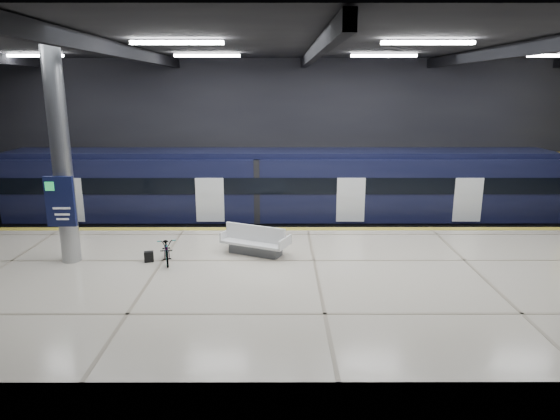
{
  "coord_description": "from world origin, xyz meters",
  "views": [
    {
      "loc": [
        -1.16,
        -16.6,
        6.69
      ],
      "look_at": [
        -1.12,
        1.5,
        2.2
      ],
      "focal_mm": 32.0,
      "sensor_mm": 36.0,
      "label": 1
    }
  ],
  "objects": [
    {
      "name": "ground",
      "position": [
        0.0,
        0.0,
        0.0
      ],
      "size": [
        30.0,
        30.0,
        0.0
      ],
      "primitive_type": "plane",
      "color": "black",
      "rests_on": "ground"
    },
    {
      "name": "pannier_bag",
      "position": [
        -5.42,
        -1.12,
        1.28
      ],
      "size": [
        0.33,
        0.25,
        0.35
      ],
      "primitive_type": "cube",
      "rotation": [
        0.0,
        0.0,
        0.24
      ],
      "color": "black",
      "rests_on": "platform"
    },
    {
      "name": "bicycle",
      "position": [
        -4.82,
        -1.12,
        1.54
      ],
      "size": [
        0.98,
        1.76,
        0.88
      ],
      "primitive_type": "imported",
      "rotation": [
        0.0,
        0.0,
        0.26
      ],
      "color": "#99999E",
      "rests_on": "platform"
    },
    {
      "name": "info_column",
      "position": [
        -8.0,
        -1.03,
        4.46
      ],
      "size": [
        0.9,
        0.78,
        6.9
      ],
      "color": "#9EA0A5",
      "rests_on": "platform"
    },
    {
      "name": "train",
      "position": [
        0.69,
        5.5,
        2.06
      ],
      "size": [
        29.4,
        2.84,
        3.79
      ],
      "color": "black",
      "rests_on": "ground"
    },
    {
      "name": "room_shell",
      "position": [
        -0.0,
        0.0,
        5.72
      ],
      "size": [
        30.1,
        16.1,
        8.05
      ],
      "color": "black",
      "rests_on": "ground"
    },
    {
      "name": "safety_strip",
      "position": [
        0.0,
        2.75,
        1.11
      ],
      "size": [
        30.0,
        0.4,
        0.01
      ],
      "primitive_type": "cube",
      "color": "gold",
      "rests_on": "platform"
    },
    {
      "name": "rails",
      "position": [
        0.0,
        5.5,
        0.08
      ],
      "size": [
        30.0,
        1.52,
        0.16
      ],
      "color": "gray",
      "rests_on": "ground"
    },
    {
      "name": "bench",
      "position": [
        -1.96,
        -0.34,
        1.46
      ],
      "size": [
        2.48,
        1.83,
        1.01
      ],
      "rotation": [
        0.0,
        0.0,
        -0.43
      ],
      "color": "#595B60",
      "rests_on": "platform"
    },
    {
      "name": "platform",
      "position": [
        0.0,
        -2.5,
        0.55
      ],
      "size": [
        30.0,
        11.0,
        1.1
      ],
      "primitive_type": "cube",
      "color": "beige",
      "rests_on": "ground"
    }
  ]
}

